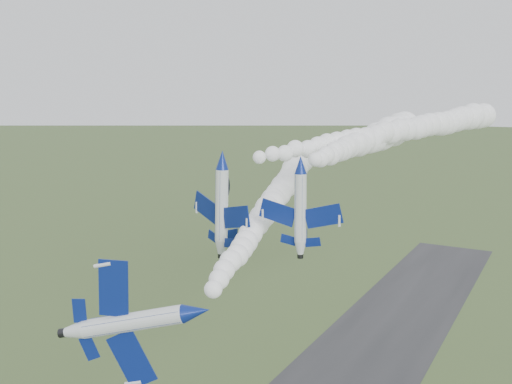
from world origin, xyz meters
The scene contains 6 objects.
jet_lead centered at (5.32, -1.44, 32.99)m, with size 6.78×13.93×11.62m.
smoke_trail_jet_lead centered at (-6.76, 36.92, 35.98)m, with size 5.13×72.67×5.13m, color white, non-canonical shape.
jet_pair_left centered at (-6.36, 21.08, 43.44)m, with size 11.95×13.73×3.54m.
smoke_trail_jet_pair_left centered at (6.13, 56.62, 45.50)m, with size 5.05×67.64×5.05m, color white, non-canonical shape.
jet_pair_right centered at (4.76, 20.90, 43.49)m, with size 10.47×12.49×3.07m.
smoke_trail_jet_pair_right centered at (3.39, 50.68, 44.41)m, with size 5.64×54.12×5.64m, color white, non-canonical shape.
Camera 1 is at (32.67, -39.89, 51.49)m, focal length 40.00 mm.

